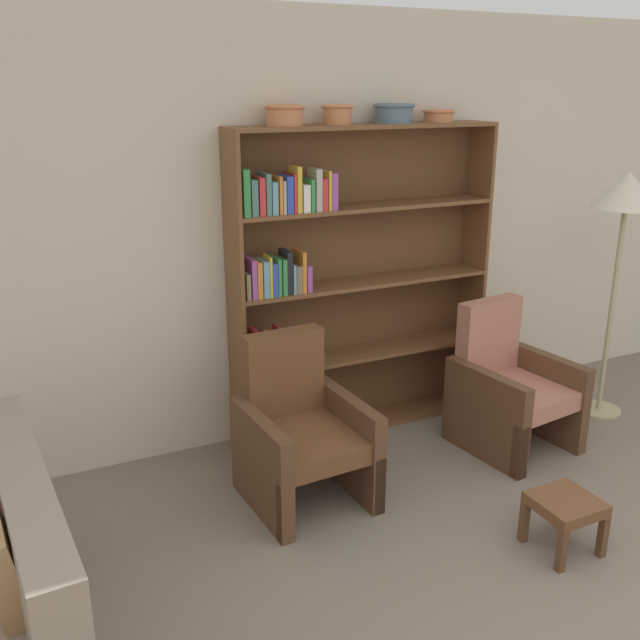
% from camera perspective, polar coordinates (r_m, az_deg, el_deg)
% --- Properties ---
extents(wall_back, '(12.00, 0.06, 2.75)m').
position_cam_1_polar(wall_back, '(4.87, 3.17, 7.49)').
color(wall_back, beige).
rests_on(wall_back, ground).
extents(bookshelf, '(1.82, 0.30, 2.05)m').
position_cam_1_polar(bookshelf, '(4.70, 1.52, 2.58)').
color(bookshelf, brown).
rests_on(bookshelf, ground).
extents(bowl_sage, '(0.24, 0.24, 0.12)m').
position_cam_1_polar(bowl_sage, '(4.35, -2.86, 16.13)').
color(bowl_sage, '#C67547').
rests_on(bowl_sage, bookshelf).
extents(bowl_copper, '(0.20, 0.20, 0.12)m').
position_cam_1_polar(bowl_copper, '(4.49, 1.41, 16.20)').
color(bowl_copper, '#C67547').
rests_on(bowl_copper, bookshelf).
extents(bowl_cream, '(0.26, 0.26, 0.12)m').
position_cam_1_polar(bowl_cream, '(4.69, 5.93, 16.20)').
color(bowl_cream, slate).
rests_on(bowl_cream, bookshelf).
extents(bowl_terracotta, '(0.21, 0.21, 0.08)m').
position_cam_1_polar(bowl_terracotta, '(4.87, 9.46, 15.89)').
color(bowl_terracotta, '#C67547').
rests_on(bowl_terracotta, bookshelf).
extents(armchair_leather, '(0.68, 0.71, 0.94)m').
position_cam_1_polar(armchair_leather, '(4.12, -1.54, -9.05)').
color(armchair_leather, brown).
rests_on(armchair_leather, ground).
extents(armchair_cushioned, '(0.72, 0.76, 0.94)m').
position_cam_1_polar(armchair_cushioned, '(4.86, 14.91, -5.24)').
color(armchair_cushioned, brown).
rests_on(armchair_cushioned, ground).
extents(floor_lamp, '(0.46, 0.46, 1.74)m').
position_cam_1_polar(floor_lamp, '(5.26, 23.28, 8.63)').
color(floor_lamp, tan).
rests_on(floor_lamp, ground).
extents(footstool, '(0.31, 0.31, 0.29)m').
position_cam_1_polar(footstool, '(3.95, 19.02, -14.11)').
color(footstool, brown).
rests_on(footstool, ground).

